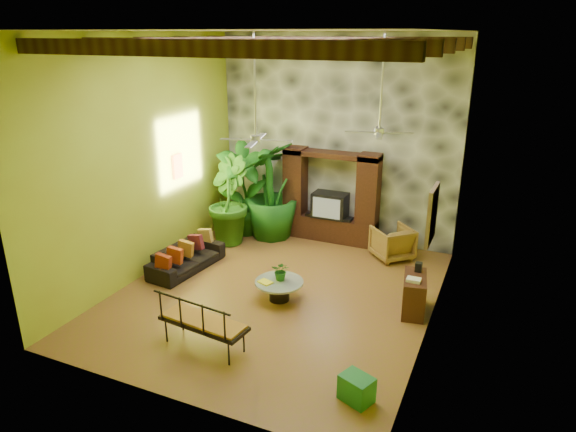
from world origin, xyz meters
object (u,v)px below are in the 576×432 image
at_px(wicker_armchair, 392,243).
at_px(green_bin, 357,389).
at_px(entertainment_center, 330,203).
at_px(tall_plant_b, 227,200).
at_px(ceiling_fan_back, 380,121).
at_px(sofa, 186,258).
at_px(tall_plant_c, 271,190).
at_px(coffee_table, 279,288).
at_px(side_console, 414,294).
at_px(tall_plant_a, 244,189).
at_px(ceiling_fan_front, 256,127).
at_px(iron_bench, 201,321).

xyz_separation_m(wicker_armchair, green_bin, (0.69, -5.09, -0.18)).
distance_m(entertainment_center, tall_plant_b, 2.56).
bearing_deg(ceiling_fan_back, sofa, -165.43).
bearing_deg(entertainment_center, wicker_armchair, -16.19).
distance_m(wicker_armchair, tall_plant_c, 3.27).
height_order(tall_plant_c, coffee_table, tall_plant_c).
bearing_deg(tall_plant_c, side_console, -29.85).
distance_m(sofa, tall_plant_a, 2.57).
height_order(tall_plant_b, green_bin, tall_plant_b).
relative_size(ceiling_fan_front, coffee_table, 1.95).
relative_size(sofa, coffee_table, 1.97).
bearing_deg(tall_plant_a, iron_bench, -69.39).
bearing_deg(side_console, entertainment_center, 123.66).
bearing_deg(tall_plant_c, entertainment_center, 15.70).
bearing_deg(side_console, ceiling_fan_back, 131.93).
distance_m(tall_plant_c, iron_bench, 5.18).
bearing_deg(wicker_armchair, ceiling_fan_back, 40.98).
bearing_deg(green_bin, ceiling_fan_back, 102.37).
relative_size(tall_plant_a, coffee_table, 2.58).
bearing_deg(iron_bench, ceiling_fan_front, 93.09).
bearing_deg(side_console, sofa, 172.04).
bearing_deg(ceiling_fan_back, wicker_armchair, 85.47).
height_order(tall_plant_c, green_bin, tall_plant_c).
relative_size(ceiling_fan_front, tall_plant_c, 0.76).
distance_m(tall_plant_b, green_bin, 6.50).
bearing_deg(tall_plant_a, side_console, -24.54).
bearing_deg(coffee_table, green_bin, -44.71).
xyz_separation_m(sofa, green_bin, (4.70, -2.64, -0.08)).
height_order(ceiling_fan_back, iron_bench, ceiling_fan_back).
distance_m(tall_plant_a, side_console, 5.32).
relative_size(entertainment_center, ceiling_fan_front, 1.29).
bearing_deg(sofa, tall_plant_a, 1.91).
xyz_separation_m(wicker_armchair, tall_plant_b, (-3.99, -0.66, 0.71)).
bearing_deg(tall_plant_a, green_bin, -47.94).
relative_size(ceiling_fan_front, iron_bench, 1.17).
distance_m(sofa, side_console, 4.95).
relative_size(entertainment_center, side_console, 2.67).
height_order(ceiling_fan_back, tall_plant_c, ceiling_fan_back).
distance_m(ceiling_fan_back, coffee_table, 3.74).
bearing_deg(green_bin, tall_plant_a, 132.06).
bearing_deg(tall_plant_c, ceiling_fan_back, -26.75).
bearing_deg(ceiling_fan_back, green_bin, -77.63).
xyz_separation_m(tall_plant_b, tall_plant_c, (0.84, 0.75, 0.14)).
xyz_separation_m(entertainment_center, coffee_table, (0.16, -3.37, -0.71)).
bearing_deg(tall_plant_a, wicker_armchair, 1.07).
relative_size(ceiling_fan_front, ceiling_fan_back, 1.00).
xyz_separation_m(tall_plant_c, side_console, (4.09, -2.35, -0.87)).
xyz_separation_m(tall_plant_b, iron_bench, (1.97, -4.25, -0.55)).
height_order(tall_plant_a, tall_plant_b, tall_plant_a).
xyz_separation_m(ceiling_fan_front, coffee_table, (0.36, 0.17, -3.15)).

